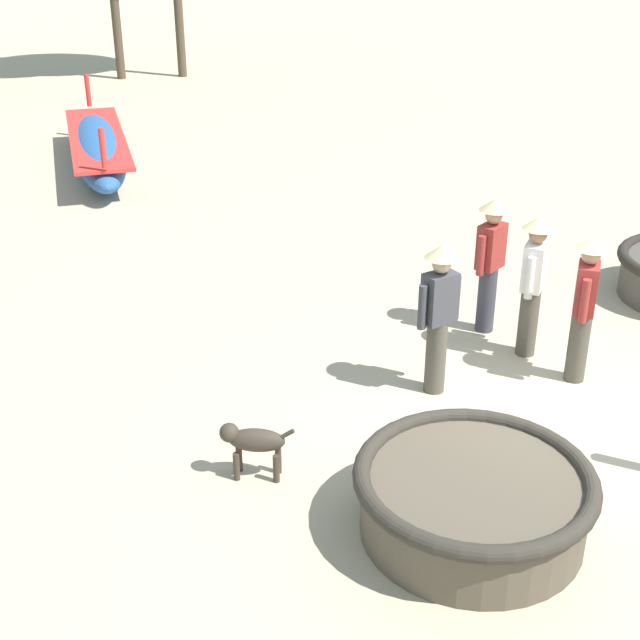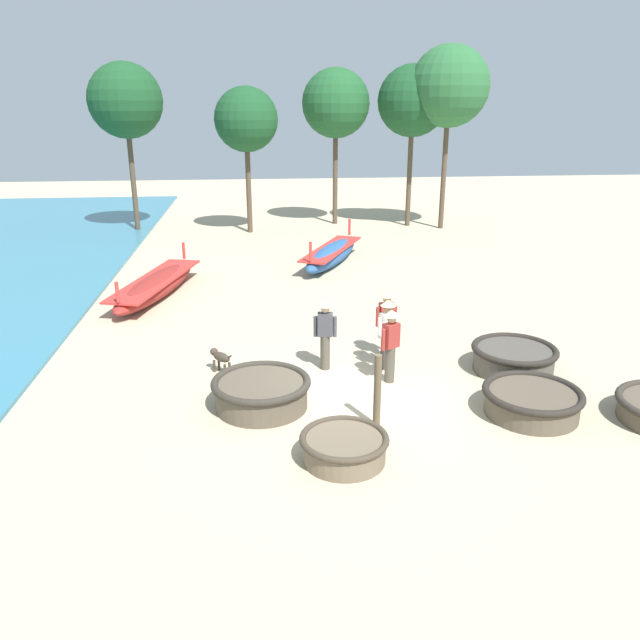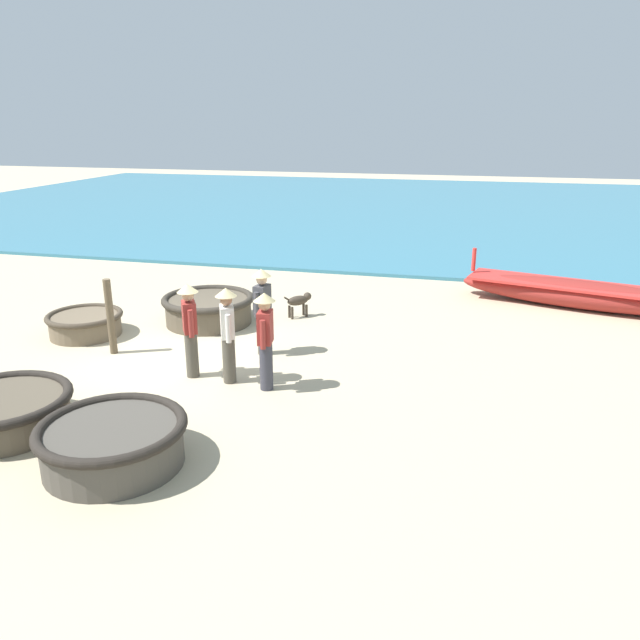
# 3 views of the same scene
# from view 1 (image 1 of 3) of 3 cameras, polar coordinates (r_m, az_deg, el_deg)

# --- Properties ---
(ground_plane) EXTENTS (80.00, 80.00, 0.00)m
(ground_plane) POSITION_cam_1_polar(r_m,az_deg,el_deg) (9.22, 15.52, -6.98)
(ground_plane) COLOR #BCAD8C
(coracle_front_left) EXTENTS (2.01, 2.01, 0.62)m
(coracle_front_left) POSITION_cam_1_polar(r_m,az_deg,el_deg) (7.58, 9.78, -11.18)
(coracle_front_left) COLOR brown
(coracle_front_left) RESTS_ON ground
(long_boat_ochre_hull) EXTENTS (3.05, 5.09, 1.34)m
(long_boat_ochre_hull) POSITION_cam_1_polar(r_m,az_deg,el_deg) (17.70, -14.02, 10.60)
(long_boat_ochre_hull) COLOR #285693
(long_boat_ochre_hull) RESTS_ON ground
(fisherman_standing_right) EXTENTS (0.49, 0.36, 1.67)m
(fisherman_standing_right) POSITION_cam_1_polar(r_m,az_deg,el_deg) (10.18, 13.48, 2.66)
(fisherman_standing_right) COLOR #4C473D
(fisherman_standing_right) RESTS_ON ground
(fisherman_standing_left) EXTENTS (0.47, 0.36, 1.67)m
(fisherman_standing_left) POSITION_cam_1_polar(r_m,az_deg,el_deg) (9.77, 16.58, 1.24)
(fisherman_standing_left) COLOR #4C473D
(fisherman_standing_left) RESTS_ON ground
(fisherman_by_coracle) EXTENTS (0.52, 0.36, 1.67)m
(fisherman_by_coracle) POSITION_cam_1_polar(r_m,az_deg,el_deg) (10.66, 10.84, 3.99)
(fisherman_by_coracle) COLOR #383842
(fisherman_by_coracle) RESTS_ON ground
(fisherman_with_hat) EXTENTS (0.53, 0.36, 1.67)m
(fisherman_with_hat) POSITION_cam_1_polar(r_m,az_deg,el_deg) (9.23, 7.61, 0.67)
(fisherman_with_hat) COLOR #4C473D
(fisherman_with_hat) RESTS_ON ground
(dog) EXTENTS (0.52, 0.53, 0.55)m
(dog) POSITION_cam_1_polar(r_m,az_deg,el_deg) (8.11, -4.36, -7.77)
(dog) COLOR #3D3328
(dog) RESTS_ON ground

